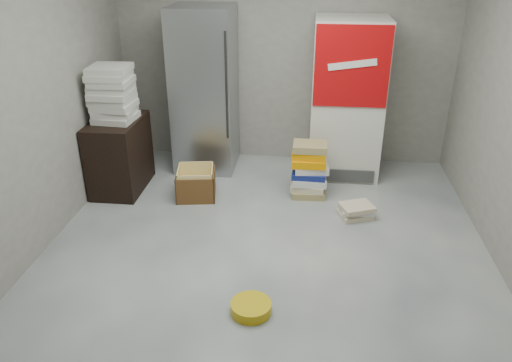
{
  "coord_description": "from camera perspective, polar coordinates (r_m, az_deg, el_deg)",
  "views": [
    {
      "loc": [
        0.33,
        -3.49,
        2.53
      ],
      "look_at": [
        -0.14,
        0.7,
        0.5
      ],
      "focal_mm": 35.0,
      "sensor_mm": 36.0,
      "label": 1
    }
  ],
  "objects": [
    {
      "name": "ground",
      "position": [
        4.32,
        0.78,
        -10.1
      ],
      "size": [
        5.0,
        5.0,
        0.0
      ],
      "primitive_type": "plane",
      "color": "beige",
      "rests_on": "ground"
    },
    {
      "name": "room_shell",
      "position": [
        3.58,
        0.96,
        13.92
      ],
      "size": [
        4.04,
        5.04,
        2.82
      ],
      "color": "gray",
      "rests_on": "ground"
    },
    {
      "name": "steel_fridge",
      "position": [
        5.96,
        -5.88,
        10.25
      ],
      "size": [
        0.7,
        0.72,
        1.9
      ],
      "color": "#A0A3A7",
      "rests_on": "ground"
    },
    {
      "name": "coke_cooler",
      "position": [
        5.86,
        10.34,
        9.22
      ],
      "size": [
        0.8,
        0.73,
        1.8
      ],
      "color": "silver",
      "rests_on": "ground"
    },
    {
      "name": "wood_shelf",
      "position": [
        5.72,
        -15.3,
        2.91
      ],
      "size": [
        0.5,
        0.8,
        0.8
      ],
      "primitive_type": "cube",
      "color": "black",
      "rests_on": "ground"
    },
    {
      "name": "supply_box_stack",
      "position": [
        5.49,
        -16.1,
        9.57
      ],
      "size": [
        0.44,
        0.44,
        0.58
      ],
      "color": "silver",
      "rests_on": "wood_shelf"
    },
    {
      "name": "phonebook_stack_main",
      "position": [
        5.42,
        6.1,
        1.29
      ],
      "size": [
        0.41,
        0.33,
        0.6
      ],
      "rotation": [
        0.0,
        0.0,
        -0.05
      ],
      "color": "#9C8A55",
      "rests_on": "ground"
    },
    {
      "name": "phonebook_stack_side",
      "position": [
        5.15,
        11.35,
        -3.31
      ],
      "size": [
        0.39,
        0.36,
        0.14
      ],
      "rotation": [
        0.0,
        0.0,
        0.27
      ],
      "color": "beige",
      "rests_on": "ground"
    },
    {
      "name": "cardboard_box",
      "position": [
        5.47,
        -6.86,
        -0.44
      ],
      "size": [
        0.47,
        0.47,
        0.33
      ],
      "rotation": [
        0.0,
        0.0,
        0.16
      ],
      "color": "yellow",
      "rests_on": "ground"
    },
    {
      "name": "bucket_lid",
      "position": [
        3.87,
        -0.57,
        -14.26
      ],
      "size": [
        0.4,
        0.4,
        0.08
      ],
      "primitive_type": "cylinder",
      "rotation": [
        0.0,
        0.0,
        0.37
      ],
      "color": "gold",
      "rests_on": "ground"
    }
  ]
}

